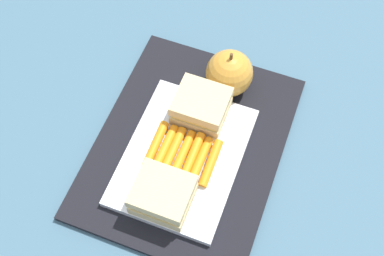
{
  "coord_description": "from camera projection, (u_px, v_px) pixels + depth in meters",
  "views": [
    {
      "loc": [
        -0.33,
        -0.13,
        0.7
      ],
      "look_at": [
        0.01,
        0.0,
        0.04
      ],
      "focal_mm": 46.42,
      "sensor_mm": 36.0,
      "label": 1
    }
  ],
  "objects": [
    {
      "name": "carrot_sticks_bundle",
      "position": [
        183.0,
        153.0,
        0.74
      ],
      "size": [
        0.08,
        0.1,
        0.02
      ],
      "color": "orange",
      "rests_on": "food_tray"
    },
    {
      "name": "food_tray",
      "position": [
        183.0,
        156.0,
        0.75
      ],
      "size": [
        0.23,
        0.17,
        0.01
      ],
      "primitive_type": "cube",
      "color": "white",
      "rests_on": "lunchbag_mat"
    },
    {
      "name": "sandwich_half_right",
      "position": [
        201.0,
        106.0,
        0.77
      ],
      "size": [
        0.07,
        0.08,
        0.04
      ],
      "color": "#DBC189",
      "rests_on": "food_tray"
    },
    {
      "name": "lunchbag_mat",
      "position": [
        189.0,
        146.0,
        0.78
      ],
      "size": [
        0.36,
        0.28,
        0.01
      ],
      "primitive_type": "cube",
      "color": "black",
      "rests_on": "ground_plane"
    },
    {
      "name": "ground_plane",
      "position": [
        189.0,
        147.0,
        0.78
      ],
      "size": [
        2.4,
        2.4,
        0.0
      ],
      "primitive_type": "plane",
      "color": "#42667A"
    },
    {
      "name": "sandwich_half_left",
      "position": [
        163.0,
        195.0,
        0.69
      ],
      "size": [
        0.07,
        0.08,
        0.04
      ],
      "color": "#DBC189",
      "rests_on": "food_tray"
    },
    {
      "name": "apple",
      "position": [
        229.0,
        73.0,
        0.79
      ],
      "size": [
        0.08,
        0.08,
        0.09
      ],
      "color": "gold",
      "rests_on": "lunchbag_mat"
    }
  ]
}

